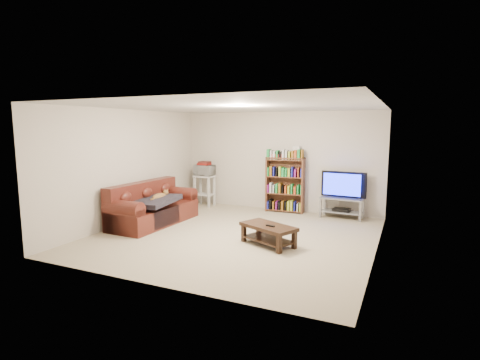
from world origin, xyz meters
The scene contains 19 objects.
floor centered at (0.00, 0.00, 0.00)m, with size 5.00×5.00×0.00m, color #BBAC8B.
ceiling centered at (0.00, 0.00, 2.40)m, with size 5.00×5.00×0.00m, color white.
wall_back centered at (0.00, 2.50, 1.20)m, with size 5.00×5.00×0.00m, color beige.
wall_front centered at (0.00, -2.50, 1.20)m, with size 5.00×5.00×0.00m, color beige.
wall_left centered at (-2.50, 0.00, 1.20)m, with size 5.00×5.00×0.00m, color beige.
wall_right centered at (2.50, 0.00, 1.20)m, with size 5.00×5.00×0.00m, color beige.
sofa centered at (-2.02, 0.08, 0.31)m, with size 0.94×2.07×0.88m.
blanket centered at (-1.85, -0.07, 0.52)m, with size 0.79×1.02×0.10m, color black.
cat centered at (-1.84, 0.12, 0.58)m, with size 0.22×0.56×0.17m, color brown, non-canonical shape.
coffee_table centered at (0.76, -0.31, 0.25)m, with size 1.10×0.86×0.36m.
remote centered at (0.82, -0.39, 0.37)m, with size 0.16×0.04×0.02m, color black.
tv_stand centered at (1.59, 2.21, 0.32)m, with size 0.96×0.48×0.47m.
television centered at (1.59, 2.21, 0.76)m, with size 1.00×0.13×0.58m, color black.
dvd_player centered at (1.59, 2.21, 0.19)m, with size 0.37×0.26×0.06m, color black.
bookshelf centered at (0.23, 2.30, 0.68)m, with size 0.93×0.34×1.32m.
shelf_clutter centered at (0.33, 2.32, 1.42)m, with size 0.67×0.24×0.28m.
microwave_stand centered at (-1.89, 2.11, 0.51)m, with size 0.51×0.38×0.80m.
microwave centered at (-1.89, 2.11, 0.93)m, with size 0.49×0.33×0.27m, color silver.
game_boxes centered at (-1.89, 2.11, 1.09)m, with size 0.29×0.25×0.05m, color maroon.
Camera 1 is at (2.90, -6.23, 2.02)m, focal length 28.00 mm.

